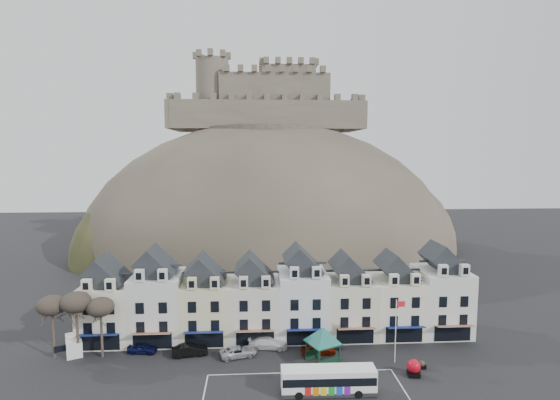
# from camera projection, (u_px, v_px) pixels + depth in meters

# --- Properties ---
(ground) EXTENTS (300.00, 300.00, 0.00)m
(ground) POSITION_uv_depth(u_px,v_px,m) (287.00, 396.00, 47.01)
(ground) COLOR black
(ground) RESTS_ON ground
(coach_bay_markings) EXTENTS (22.00, 7.50, 0.01)m
(coach_bay_markings) POSITION_uv_depth(u_px,v_px,m) (304.00, 389.00, 48.37)
(coach_bay_markings) COLOR silver
(coach_bay_markings) RESTS_ON ground
(townhouse_terrace) EXTENTS (54.40, 9.35, 11.80)m
(townhouse_terrace) POSITION_uv_depth(u_px,v_px,m) (280.00, 299.00, 62.28)
(townhouse_terrace) COLOR white
(townhouse_terrace) RESTS_ON ground
(castle_hill) EXTENTS (100.00, 76.00, 68.00)m
(castle_hill) POSITION_uv_depth(u_px,v_px,m) (272.00, 251.00, 115.48)
(castle_hill) COLOR #3E3B30
(castle_hill) RESTS_ON ground
(castle) EXTENTS (50.20, 22.20, 22.00)m
(castle) POSITION_uv_depth(u_px,v_px,m) (268.00, 100.00, 117.96)
(castle) COLOR brown
(castle) RESTS_ON ground
(tree_left_far) EXTENTS (3.61, 3.61, 8.24)m
(tree_left_far) POSITION_uv_depth(u_px,v_px,m) (52.00, 306.00, 54.94)
(tree_left_far) COLOR #3C3026
(tree_left_far) RESTS_ON ground
(tree_left_mid) EXTENTS (3.78, 3.78, 8.64)m
(tree_left_mid) POSITION_uv_depth(u_px,v_px,m) (76.00, 303.00, 55.08)
(tree_left_mid) COLOR #3C3026
(tree_left_mid) RESTS_ON ground
(tree_left_near) EXTENTS (3.43, 3.43, 7.84)m
(tree_left_near) POSITION_uv_depth(u_px,v_px,m) (100.00, 308.00, 55.33)
(tree_left_near) COLOR #3C3026
(tree_left_near) RESTS_ON ground
(bus) EXTENTS (10.32, 2.57, 2.90)m
(bus) POSITION_uv_depth(u_px,v_px,m) (328.00, 379.00, 47.43)
(bus) COLOR #262628
(bus) RESTS_ON ground
(bus_shelter) EXTENTS (6.60, 6.60, 4.61)m
(bus_shelter) POSITION_uv_depth(u_px,v_px,m) (323.00, 335.00, 54.09)
(bus_shelter) COLOR black
(bus_shelter) RESTS_ON ground
(red_buoy) EXTENTS (1.62, 1.62, 2.01)m
(red_buoy) POSITION_uv_depth(u_px,v_px,m) (414.00, 368.00, 51.17)
(red_buoy) COLOR black
(red_buoy) RESTS_ON ground
(flagpole) EXTENTS (1.18, 0.16, 8.14)m
(flagpole) POSITION_uv_depth(u_px,v_px,m) (396.00, 327.00, 54.00)
(flagpole) COLOR silver
(flagpole) RESTS_ON ground
(white_van) EXTENTS (3.47, 4.68, 1.96)m
(white_van) POSITION_uv_depth(u_px,v_px,m) (74.00, 345.00, 57.19)
(white_van) COLOR white
(white_van) RESTS_ON ground
(planter_west) EXTENTS (1.20, 0.79, 1.10)m
(planter_west) POSITION_uv_depth(u_px,v_px,m) (415.00, 371.00, 51.34)
(planter_west) COLOR black
(planter_west) RESTS_ON ground
(planter_east) EXTENTS (1.06, 0.72, 1.03)m
(planter_east) POSITION_uv_depth(u_px,v_px,m) (422.00, 365.00, 52.91)
(planter_east) COLOR black
(planter_east) RESTS_ON ground
(car_navy) EXTENTS (3.98, 2.00, 1.30)m
(car_navy) POSITION_uv_depth(u_px,v_px,m) (142.00, 348.00, 57.04)
(car_navy) COLOR #0A0D36
(car_navy) RESTS_ON ground
(car_black) EXTENTS (4.78, 2.31, 1.51)m
(car_black) POSITION_uv_depth(u_px,v_px,m) (190.00, 350.00, 56.27)
(car_black) COLOR black
(car_black) RESTS_ON ground
(car_silver) EXTENTS (5.09, 3.38, 1.32)m
(car_silver) POSITION_uv_depth(u_px,v_px,m) (238.00, 352.00, 56.03)
(car_silver) COLOR #B0B2B8
(car_silver) RESTS_ON ground
(car_white) EXTENTS (5.47, 2.83, 1.52)m
(car_white) POSITION_uv_depth(u_px,v_px,m) (268.00, 343.00, 58.42)
(car_white) COLOR white
(car_white) RESTS_ON ground
(car_maroon) EXTENTS (4.65, 2.35, 1.52)m
(car_maroon) POSITION_uv_depth(u_px,v_px,m) (318.00, 349.00, 56.63)
(car_maroon) COLOR #5E1305
(car_maroon) RESTS_ON ground
(car_charcoal) EXTENTS (4.67, 2.16, 1.48)m
(car_charcoal) POSITION_uv_depth(u_px,v_px,m) (325.00, 342.00, 58.55)
(car_charcoal) COLOR black
(car_charcoal) RESTS_ON ground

